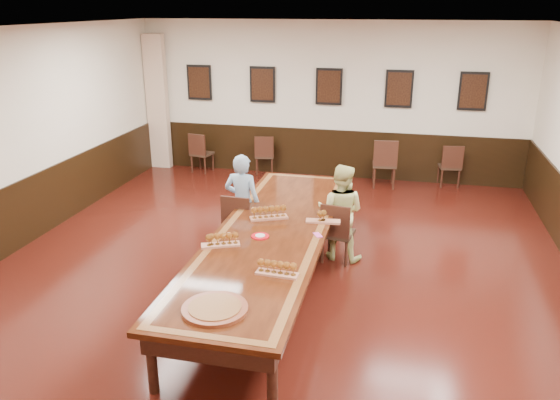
% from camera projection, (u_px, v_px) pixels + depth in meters
% --- Properties ---
extents(floor, '(8.00, 10.00, 0.02)m').
position_uv_depth(floor, '(272.00, 284.00, 7.21)').
color(floor, black).
rests_on(floor, ground).
extents(ceiling, '(8.00, 10.00, 0.02)m').
position_uv_depth(ceiling, '(270.00, 30.00, 6.12)').
color(ceiling, white).
rests_on(ceiling, floor).
extents(wall_back, '(8.00, 0.02, 3.20)m').
position_uv_depth(wall_back, '(329.00, 101.00, 11.26)').
color(wall_back, beige).
rests_on(wall_back, floor).
extents(chair_man, '(0.46, 0.50, 0.92)m').
position_uv_depth(chair_man, '(240.00, 222.00, 8.01)').
color(chair_man, '#302015').
rests_on(chair_man, floor).
extents(chair_woman, '(0.48, 0.51, 0.90)m').
position_uv_depth(chair_woman, '(338.00, 231.00, 7.73)').
color(chair_woman, '#302015').
rests_on(chair_woman, floor).
extents(spare_chair_a, '(0.49, 0.52, 0.87)m').
position_uv_depth(spare_chair_a, '(202.00, 152.00, 11.89)').
color(spare_chair_a, '#302015').
rests_on(spare_chair_a, floor).
extents(spare_chair_b, '(0.48, 0.51, 0.86)m').
position_uv_depth(spare_chair_b, '(265.00, 154.00, 11.78)').
color(spare_chair_b, '#302015').
rests_on(spare_chair_b, floor).
extents(spare_chair_c, '(0.51, 0.55, 0.99)m').
position_uv_depth(spare_chair_c, '(384.00, 163.00, 10.90)').
color(spare_chair_c, '#302015').
rests_on(spare_chair_c, floor).
extents(spare_chair_d, '(0.47, 0.50, 0.87)m').
position_uv_depth(spare_chair_d, '(450.00, 165.00, 10.96)').
color(spare_chair_d, '#302015').
rests_on(spare_chair_d, floor).
extents(person_man, '(0.56, 0.38, 1.47)m').
position_uv_depth(person_man, '(242.00, 203.00, 8.01)').
color(person_man, teal).
rests_on(person_man, floor).
extents(person_woman, '(0.77, 0.64, 1.40)m').
position_uv_depth(person_woman, '(340.00, 212.00, 7.73)').
color(person_woman, '#DDDD8A').
rests_on(person_woman, floor).
extents(pink_phone, '(0.14, 0.17, 0.01)m').
position_uv_depth(pink_phone, '(318.00, 235.00, 6.83)').
color(pink_phone, '#F652B6').
rests_on(pink_phone, conference_table).
extents(curtain, '(0.45, 0.18, 2.90)m').
position_uv_depth(curtain, '(157.00, 103.00, 11.93)').
color(curtain, tan).
rests_on(curtain, floor).
extents(wainscoting, '(8.00, 10.00, 1.00)m').
position_uv_depth(wainscoting, '(271.00, 249.00, 7.04)').
color(wainscoting, black).
rests_on(wainscoting, floor).
extents(conference_table, '(1.40, 5.00, 0.76)m').
position_uv_depth(conference_table, '(271.00, 241.00, 7.00)').
color(conference_table, black).
rests_on(conference_table, floor).
extents(posters, '(6.14, 0.04, 0.74)m').
position_uv_depth(posters, '(329.00, 87.00, 11.09)').
color(posters, black).
rests_on(posters, wall_back).
extents(flight_a, '(0.52, 0.35, 0.19)m').
position_uv_depth(flight_a, '(269.00, 213.00, 7.32)').
color(flight_a, '#A56045').
rests_on(flight_a, conference_table).
extents(flight_b, '(0.47, 0.19, 0.17)m').
position_uv_depth(flight_b, '(323.00, 217.00, 7.21)').
color(flight_b, '#A56045').
rests_on(flight_b, conference_table).
extents(flight_c, '(0.48, 0.31, 0.17)m').
position_uv_depth(flight_c, '(221.00, 240.00, 6.50)').
color(flight_c, '#A56045').
rests_on(flight_c, conference_table).
extents(flight_d, '(0.47, 0.17, 0.17)m').
position_uv_depth(flight_d, '(277.00, 269.00, 5.80)').
color(flight_d, '#A56045').
rests_on(flight_d, conference_table).
extents(red_plate_grp, '(0.22, 0.22, 0.03)m').
position_uv_depth(red_plate_grp, '(260.00, 236.00, 6.77)').
color(red_plate_grp, red).
rests_on(red_plate_grp, conference_table).
extents(carved_platter, '(0.72, 0.72, 0.05)m').
position_uv_depth(carved_platter, '(215.00, 309.00, 5.14)').
color(carved_platter, '#5C2212').
rests_on(carved_platter, conference_table).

